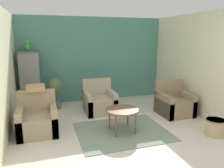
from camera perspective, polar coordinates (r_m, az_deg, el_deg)
The scene contains 14 objects.
ground_plane at distance 3.56m, azimuth 9.28°, elevation -19.43°, with size 20.00×20.00×0.00m, color beige.
wall_back_accent at distance 6.46m, azimuth -4.92°, elevation 6.38°, with size 4.30×0.06×2.42m.
wall_left at distance 4.56m, azimuth -26.33°, elevation 2.75°, with size 0.06×3.55×2.42m.
wall_right at distance 5.74m, azimuth 20.70°, elevation 4.92°, with size 0.06×3.55×2.42m.
area_rug at distance 4.48m, azimuth 2.63°, elevation -12.25°, with size 1.77×1.45×0.01m.
coffee_table at distance 4.33m, azimuth 2.69°, elevation -7.18°, with size 0.65×0.65×0.47m.
armchair_left at distance 4.57m, azimuth -18.84°, elevation -8.90°, with size 0.74×0.74×0.81m.
armchair_right at distance 5.56m, azimuth 15.86°, elevation -4.96°, with size 0.74×0.74×0.81m.
armchair_middle at distance 5.52m, azimuth -3.35°, elevation -4.64°, with size 0.74×0.74×0.81m.
birdcage at distance 5.98m, azimuth -20.53°, elevation 0.77°, with size 0.50×0.50×1.51m.
parrot at distance 5.88m, azimuth -21.17°, elevation 9.22°, with size 0.13×0.23×0.28m.
potted_plant at distance 5.89m, azimuth -14.64°, elevation -1.29°, with size 0.41×0.37×0.82m.
wicker_basket at distance 4.71m, azimuth 25.33°, elevation -10.07°, with size 0.37×0.37×0.32m.
throw_pillow at distance 4.66m, azimuth -19.30°, elevation -0.91°, with size 0.35×0.35×0.10m.
Camera 1 is at (-1.43, -2.68, 1.86)m, focal length 35.00 mm.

